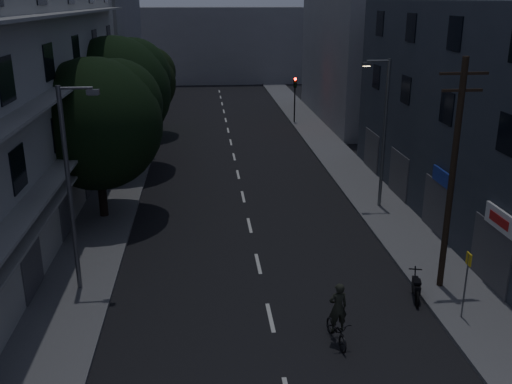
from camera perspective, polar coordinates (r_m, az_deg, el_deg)
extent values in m
plane|color=black|center=(38.32, -1.86, 1.98)|extent=(160.00, 160.00, 0.00)
cube|color=#565659|center=(38.59, -13.05, 1.73)|extent=(3.00, 90.00, 0.15)
cube|color=#565659|center=(39.46, 9.08, 2.36)|extent=(3.00, 90.00, 0.15)
cube|color=beige|center=(21.35, 1.44, -12.43)|extent=(0.15, 2.00, 0.01)
cube|color=beige|center=(25.28, 0.22, -7.17)|extent=(0.15, 2.00, 0.01)
cube|color=beige|center=(29.38, -0.65, -3.35)|extent=(0.15, 2.00, 0.01)
cube|color=beige|center=(33.58, -1.30, -0.47)|extent=(0.15, 2.00, 0.01)
cube|color=beige|center=(37.84, -1.81, 1.77)|extent=(0.15, 2.00, 0.01)
cube|color=beige|center=(42.16, -2.21, 3.55)|extent=(0.15, 2.00, 0.01)
cube|color=beige|center=(46.51, -2.54, 4.99)|extent=(0.15, 2.00, 0.01)
cube|color=beige|center=(50.89, -2.81, 6.19)|extent=(0.15, 2.00, 0.01)
cube|color=beige|center=(55.29, -3.04, 7.20)|extent=(0.15, 2.00, 0.01)
cube|color=beige|center=(59.70, -3.24, 8.06)|extent=(0.15, 2.00, 0.01)
cube|color=beige|center=(64.12, -3.41, 8.80)|extent=(0.15, 2.00, 0.01)
cube|color=beige|center=(68.56, -3.56, 9.45)|extent=(0.15, 2.00, 0.01)
cube|color=beige|center=(73.00, -3.69, 10.02)|extent=(0.15, 2.00, 0.01)
cube|color=#9E9D99|center=(31.44, -23.83, 9.78)|extent=(6.00, 36.00, 14.00)
cube|color=black|center=(23.50, -21.70, -5.33)|extent=(0.06, 1.60, 1.60)
cube|color=black|center=(28.91, -18.61, -0.52)|extent=(0.06, 1.60, 1.60)
cube|color=black|center=(34.52, -16.51, 2.76)|extent=(0.06, 1.60, 1.60)
cube|color=black|center=(40.24, -15.00, 5.11)|extent=(0.06, 1.60, 1.60)
cube|color=black|center=(46.03, -13.86, 6.87)|extent=(0.06, 1.60, 1.60)
cube|color=black|center=(22.47, -22.67, 2.16)|extent=(0.06, 1.60, 1.60)
cube|color=black|center=(28.07, -19.28, 5.66)|extent=(0.06, 1.60, 1.60)
cube|color=black|center=(33.82, -17.01, 7.97)|extent=(0.06, 1.60, 1.60)
cube|color=black|center=(39.64, -15.39, 9.60)|extent=(0.06, 1.60, 1.60)
cube|color=black|center=(45.50, -14.17, 10.81)|extent=(0.06, 1.60, 1.60)
cube|color=black|center=(21.85, -23.73, 10.22)|extent=(0.06, 1.60, 1.60)
cube|color=black|center=(27.58, -20.00, 12.13)|extent=(0.06, 1.60, 1.60)
cube|color=black|center=(33.41, -17.54, 13.36)|extent=(0.06, 1.60, 1.60)
cube|color=black|center=(39.29, -15.80, 14.20)|extent=(0.06, 1.60, 1.60)
cube|color=black|center=(45.20, -14.50, 14.82)|extent=(0.06, 1.60, 1.60)
cube|color=gray|center=(31.08, -16.96, 4.81)|extent=(1.00, 32.40, 0.12)
cube|color=gray|center=(30.52, -17.53, 10.64)|extent=(1.00, 32.40, 0.12)
cube|color=gray|center=(30.28, -18.14, 16.63)|extent=(1.00, 32.40, 0.12)
cube|color=gray|center=(31.32, -16.98, 3.21)|extent=(0.80, 32.40, 0.12)
cube|color=#424247|center=(23.74, -21.50, -6.66)|extent=(0.06, 2.40, 2.40)
cube|color=#424247|center=(29.10, -18.47, -1.63)|extent=(0.06, 2.40, 2.40)
cube|color=#424247|center=(34.68, -16.40, 1.80)|extent=(0.06, 2.40, 2.40)
cube|color=#424247|center=(40.37, -14.91, 4.28)|extent=(0.06, 2.40, 2.40)
cube|color=#424247|center=(46.15, -13.79, 6.14)|extent=(0.06, 2.40, 2.40)
cube|color=#2B303A|center=(29.85, 23.35, 6.49)|extent=(6.00, 28.00, 11.00)
cube|color=black|center=(23.11, 23.89, 5.26)|extent=(0.06, 1.40, 1.50)
cube|color=black|center=(27.93, 18.54, 7.99)|extent=(0.06, 1.40, 1.50)
cube|color=black|center=(32.97, 14.75, 9.85)|extent=(0.06, 1.40, 1.50)
cube|color=black|center=(38.13, 11.95, 11.20)|extent=(0.06, 1.40, 1.50)
cube|color=black|center=(27.56, 19.27, 14.72)|extent=(0.06, 1.40, 1.50)
cube|color=black|center=(32.65, 15.24, 15.57)|extent=(0.06, 1.40, 1.50)
cube|color=black|center=(37.86, 12.30, 16.15)|extent=(0.06, 1.40, 1.50)
cube|color=#424247|center=(24.59, 22.37, -5.88)|extent=(0.06, 3.00, 2.60)
cube|color=#424247|center=(29.17, 17.54, -1.49)|extent=(0.06, 3.00, 2.60)
cube|color=#424247|center=(34.02, 14.06, 1.69)|extent=(0.06, 3.00, 2.60)
cube|color=#424247|center=(39.04, 11.46, 4.06)|extent=(0.06, 3.00, 2.60)
cube|color=silver|center=(23.53, 23.28, -2.61)|extent=(0.12, 2.20, 0.80)
cube|color=#B21414|center=(23.49, 23.10, -2.62)|extent=(0.02, 1.40, 0.36)
cube|color=navy|center=(28.18, 18.12, 1.40)|extent=(0.12, 2.00, 0.70)
cube|color=slate|center=(60.49, -15.28, 15.23)|extent=(6.00, 20.00, 16.00)
cube|color=slate|center=(55.67, 9.67, 13.81)|extent=(6.00, 20.00, 13.00)
cube|color=slate|center=(81.88, -4.01, 14.48)|extent=(24.00, 8.00, 10.00)
cylinder|color=black|center=(30.68, -15.26, 1.65)|extent=(0.44, 0.44, 4.46)
sphere|color=black|center=(30.03, -15.70, 6.54)|extent=(6.70, 6.70, 6.70)
sphere|color=black|center=(30.53, -13.70, 8.50)|extent=(4.69, 4.69, 4.69)
sphere|color=black|center=(29.45, -17.61, 7.13)|extent=(4.35, 4.35, 4.35)
cylinder|color=black|center=(39.03, -13.53, 5.59)|extent=(0.44, 0.44, 4.72)
sphere|color=black|center=(38.51, -13.85, 9.69)|extent=(7.11, 7.11, 7.11)
sphere|color=black|center=(39.13, -12.20, 11.27)|extent=(4.98, 4.98, 4.98)
sphere|color=black|center=(37.88, -15.41, 10.24)|extent=(4.62, 4.62, 4.62)
cylinder|color=black|center=(49.12, -11.37, 7.93)|extent=(0.44, 0.44, 3.97)
sphere|color=black|center=(48.74, -11.55, 10.68)|extent=(5.93, 5.93, 5.93)
sphere|color=black|center=(49.29, -10.48, 11.71)|extent=(4.15, 4.15, 4.15)
sphere|color=black|center=(48.18, -12.55, 11.06)|extent=(3.86, 3.86, 3.86)
cylinder|color=black|center=(53.47, 3.88, 8.69)|extent=(0.12, 0.12, 3.20)
cube|color=black|center=(53.15, 3.93, 10.87)|extent=(0.28, 0.22, 0.90)
sphere|color=#FF0C05|center=(52.96, 3.96, 11.20)|extent=(0.22, 0.22, 0.22)
sphere|color=#3F330C|center=(53.00, 3.95, 10.88)|extent=(0.22, 0.22, 0.22)
sphere|color=black|center=(53.04, 3.95, 10.56)|extent=(0.22, 0.22, 0.22)
cylinder|color=black|center=(52.92, -9.96, 8.35)|extent=(0.12, 0.12, 3.20)
cube|color=black|center=(52.60, -10.09, 10.55)|extent=(0.28, 0.22, 0.90)
sphere|color=black|center=(52.41, -10.12, 10.88)|extent=(0.22, 0.22, 0.22)
sphere|color=#3F330C|center=(52.45, -10.10, 10.56)|extent=(0.22, 0.22, 0.22)
sphere|color=#0CFF26|center=(52.49, -10.09, 10.23)|extent=(0.22, 0.22, 0.22)
cylinder|color=#595A60|center=(22.59, -18.14, -0.02)|extent=(0.18, 0.18, 8.00)
cylinder|color=#595A60|center=(21.59, -17.62, 9.88)|extent=(1.20, 0.10, 0.10)
cube|color=#595A60|center=(21.49, -15.99, 9.59)|extent=(0.45, 0.25, 0.18)
cube|color=#4C4C4C|center=(21.51, -15.97, 9.33)|extent=(0.35, 0.18, 0.04)
cylinder|color=#595D61|center=(31.38, 12.70, 5.58)|extent=(0.18, 0.18, 8.00)
cylinder|color=#595D61|center=(30.57, 12.13, 12.71)|extent=(1.20, 0.10, 0.10)
cube|color=#595D61|center=(30.41, 11.01, 12.46)|extent=(0.45, 0.25, 0.18)
cube|color=#FFD88C|center=(30.42, 11.00, 12.28)|extent=(0.35, 0.18, 0.04)
cylinder|color=slate|center=(42.63, -12.31, 9.01)|extent=(0.18, 0.18, 8.00)
cylinder|color=slate|center=(42.11, -11.85, 14.28)|extent=(1.20, 0.10, 0.10)
cube|color=slate|center=(42.06, -11.00, 14.12)|extent=(0.45, 0.25, 0.18)
cube|color=#4C4C4C|center=(42.07, -10.99, 13.99)|extent=(0.35, 0.18, 0.04)
cylinder|color=black|center=(22.71, 19.00, 1.31)|extent=(0.24, 0.24, 9.00)
cube|color=black|center=(21.93, 20.09, 11.08)|extent=(1.80, 0.10, 0.10)
cube|color=black|center=(22.01, 19.91, 9.53)|extent=(1.50, 0.10, 0.10)
cylinder|color=#595B60|center=(21.79, 20.19, -8.81)|extent=(0.06, 0.06, 2.50)
cube|color=yellow|center=(21.35, 20.51, -6.30)|extent=(0.05, 0.35, 0.45)
torus|color=black|center=(22.76, 15.81, -10.29)|extent=(0.26, 0.66, 0.66)
torus|color=black|center=(23.74, 15.52, -9.00)|extent=(0.26, 0.66, 0.66)
cube|color=black|center=(23.11, 15.73, -8.99)|extent=(0.48, 1.05, 0.32)
cube|color=black|center=(22.88, 15.82, -8.61)|extent=(0.37, 0.47, 0.09)
cylinder|color=black|center=(23.51, 15.62, -8.15)|extent=(0.15, 0.40, 0.78)
cube|color=black|center=(23.47, 15.66, -7.44)|extent=(0.50, 0.16, 0.04)
imported|color=black|center=(19.95, 8.08, -13.54)|extent=(0.85, 1.83, 0.92)
imported|color=black|center=(19.49, 8.20, -11.35)|extent=(0.70, 0.51, 1.77)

